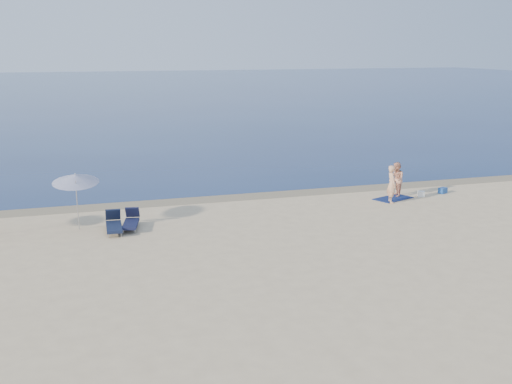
# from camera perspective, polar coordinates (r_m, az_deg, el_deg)

# --- Properties ---
(sea) EXTENTS (240.00, 160.00, 0.01)m
(sea) POSITION_cam_1_polar(r_m,az_deg,el_deg) (110.51, -12.08, 8.88)
(sea) COLOR #0C1E48
(sea) RESTS_ON ground
(wet_sand_strip) EXTENTS (240.00, 1.60, 0.00)m
(wet_sand_strip) POSITION_cam_1_polar(r_m,az_deg,el_deg) (31.75, 1.90, -0.19)
(wet_sand_strip) COLOR #847254
(wet_sand_strip) RESTS_ON ground
(person_left) EXTENTS (0.54, 0.71, 1.77)m
(person_left) POSITION_cam_1_polar(r_m,az_deg,el_deg) (30.51, 11.97, 0.69)
(person_left) COLOR tan
(person_left) RESTS_ON ground
(person_right) EXTENTS (0.81, 0.95, 1.69)m
(person_right) POSITION_cam_1_polar(r_m,az_deg,el_deg) (31.82, 12.37, 1.09)
(person_right) COLOR tan
(person_right) RESTS_ON ground
(beach_towel) EXTENTS (2.12, 1.66, 0.03)m
(beach_towel) POSITION_cam_1_polar(r_m,az_deg,el_deg) (31.49, 12.08, -0.56)
(beach_towel) COLOR #0D1945
(beach_towel) RESTS_ON ground
(white_bag) EXTENTS (0.40, 0.38, 0.27)m
(white_bag) POSITION_cam_1_polar(r_m,az_deg,el_deg) (32.20, 14.46, -0.17)
(white_bag) COLOR white
(white_bag) RESTS_ON ground
(blue_cooler) EXTENTS (0.48, 0.41, 0.29)m
(blue_cooler) POSITION_cam_1_polar(r_m,az_deg,el_deg) (33.22, 16.27, 0.13)
(blue_cooler) COLOR #1D4C9D
(blue_cooler) RESTS_ON ground
(umbrella_near) EXTENTS (2.03, 2.06, 2.41)m
(umbrella_near) POSITION_cam_1_polar(r_m,az_deg,el_deg) (26.33, -15.75, 1.17)
(umbrella_near) COLOR silver
(umbrella_near) RESTS_ON ground
(lounger_left) EXTENTS (0.69, 1.84, 0.80)m
(lounger_left) POSITION_cam_1_polar(r_m,az_deg,el_deg) (25.92, -12.52, -2.85)
(lounger_left) COLOR #131B35
(lounger_left) RESTS_ON ground
(lounger_right) EXTENTS (0.91, 1.79, 0.75)m
(lounger_right) POSITION_cam_1_polar(r_m,az_deg,el_deg) (26.27, -11.05, -2.60)
(lounger_right) COLOR #141737
(lounger_right) RESTS_ON ground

